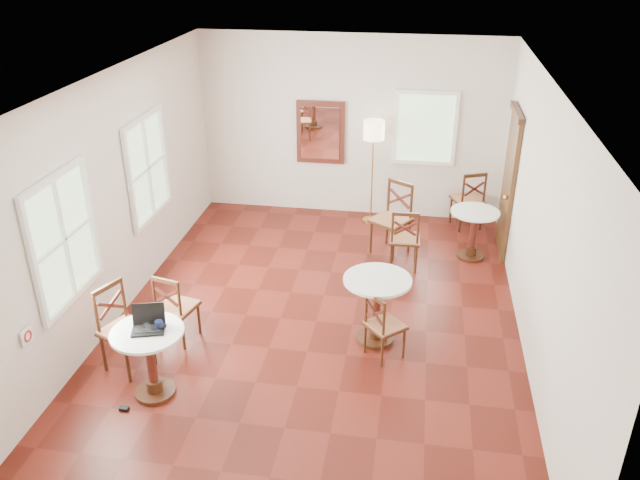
% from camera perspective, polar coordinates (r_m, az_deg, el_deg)
% --- Properties ---
extents(ground, '(7.00, 7.00, 0.00)m').
position_cam_1_polar(ground, '(8.13, -0.34, -7.26)').
color(ground, '#58170F').
rests_on(ground, ground).
extents(room_shell, '(5.02, 7.02, 3.01)m').
position_cam_1_polar(room_shell, '(7.52, -0.49, 6.03)').
color(room_shell, beige).
rests_on(room_shell, ground).
extents(cafe_table_near, '(0.75, 0.75, 0.79)m').
position_cam_1_polar(cafe_table_near, '(6.95, -14.89, -9.92)').
color(cafe_table_near, '#3F210F').
rests_on(cafe_table_near, ground).
extents(cafe_table_mid, '(0.80, 0.80, 0.84)m').
position_cam_1_polar(cafe_table_mid, '(7.55, 5.06, -5.56)').
color(cafe_table_mid, '#3F210F').
rests_on(cafe_table_mid, ground).
extents(cafe_table_back, '(0.71, 0.71, 0.75)m').
position_cam_1_polar(cafe_table_back, '(9.69, 13.50, 0.98)').
color(cafe_table_back, '#3F210F').
rests_on(cafe_table_back, ground).
extents(chair_near_a, '(0.50, 0.50, 0.91)m').
position_cam_1_polar(chair_near_a, '(7.75, -12.72, -5.85)').
color(chair_near_a, '#3F210F').
rests_on(chair_near_a, ground).
extents(chair_near_b, '(0.61, 0.61, 1.01)m').
position_cam_1_polar(chair_near_b, '(7.42, -17.10, -7.57)').
color(chair_near_b, '#3F210F').
rests_on(chair_near_b, ground).
extents(chair_mid_a, '(0.45, 0.45, 0.94)m').
position_cam_1_polar(chair_mid_a, '(9.20, 7.53, 0.12)').
color(chair_mid_a, '#3F210F').
rests_on(chair_mid_a, ground).
extents(chair_mid_b, '(0.54, 0.54, 0.84)m').
position_cam_1_polar(chair_mid_b, '(7.35, 5.70, -7.56)').
color(chair_mid_b, '#3F210F').
rests_on(chair_mid_b, ground).
extents(chair_back_a, '(0.60, 0.60, 0.99)m').
position_cam_1_polar(chair_back_a, '(10.66, 13.07, 3.56)').
color(chair_back_a, '#3F210F').
rests_on(chair_back_a, ground).
extents(chair_back_b, '(0.69, 0.69, 1.09)m').
position_cam_1_polar(chair_back_b, '(9.62, 6.44, 1.90)').
color(chair_back_b, '#3F210F').
rests_on(chair_back_b, ground).
extents(floor_lamp, '(0.34, 0.34, 1.73)m').
position_cam_1_polar(floor_lamp, '(10.31, 4.80, 9.12)').
color(floor_lamp, '#BF8C3F').
rests_on(floor_lamp, ground).
extents(laptop, '(0.39, 0.35, 0.23)m').
position_cam_1_polar(laptop, '(6.80, -15.04, -7.14)').
color(laptop, black).
rests_on(laptop, cafe_table_near).
extents(mouse, '(0.10, 0.07, 0.03)m').
position_cam_1_polar(mouse, '(6.76, -14.81, -7.74)').
color(mouse, black).
rests_on(mouse, cafe_table_near).
extents(navy_mug, '(0.12, 0.08, 0.10)m').
position_cam_1_polar(navy_mug, '(6.75, -14.12, -7.36)').
color(navy_mug, black).
rests_on(navy_mug, cafe_table_near).
extents(water_glass, '(0.06, 0.06, 0.11)m').
position_cam_1_polar(water_glass, '(6.72, -15.18, -7.61)').
color(water_glass, white).
rests_on(water_glass, cafe_table_near).
extents(power_adapter, '(0.09, 0.06, 0.04)m').
position_cam_1_polar(power_adapter, '(7.10, -17.07, -14.18)').
color(power_adapter, black).
rests_on(power_adapter, ground).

